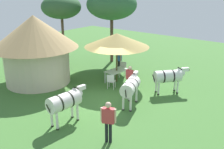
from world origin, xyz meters
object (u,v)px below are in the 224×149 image
object	(u,v)px
patio_chair_east_end	(123,68)
zebra_toward_hut	(168,76)
guest_beside_umbrella	(130,77)
acacia_tree_far_lawn	(61,7)
striped_lounge_chair	(59,99)
shade_umbrella	(117,40)
zebra_by_umbrella	(65,101)
thatched_hut	(36,45)
standing_watcher	(108,119)
zebra_nearest_camera	(131,86)
patio_dining_table	(117,72)
patio_chair_near_lawn	(111,80)
guest_behind_table	(119,58)
acacia_tree_left_background	(112,5)

from	to	relation	value
patio_chair_east_end	zebra_toward_hut	world-z (taller)	zebra_toward_hut
guest_beside_umbrella	acacia_tree_far_lawn	size ratio (longest dim) A/B	0.30
patio_chair_east_end	striped_lounge_chair	distance (m)	5.64
shade_umbrella	zebra_by_umbrella	xyz separation A→B (m)	(-5.53, -1.45, -1.61)
thatched_hut	zebra_by_umbrella	bearing A→B (deg)	-114.53
zebra_toward_hut	acacia_tree_far_lawn	xyz separation A→B (m)	(0.50, 9.33, 3.25)
standing_watcher	patio_chair_east_end	bearing A→B (deg)	97.12
patio_chair_east_end	zebra_nearest_camera	size ratio (longest dim) A/B	0.43
zebra_nearest_camera	acacia_tree_far_lawn	size ratio (longest dim) A/B	0.40
patio_dining_table	zebra_nearest_camera	xyz separation A→B (m)	(-2.29, -2.67, 0.39)
zebra_toward_hut	zebra_by_umbrella	bearing A→B (deg)	-67.76
patio_chair_east_end	standing_watcher	xyz separation A→B (m)	(-6.71, -4.30, 0.52)
shade_umbrella	zebra_by_umbrella	bearing A→B (deg)	-165.31
patio_chair_east_end	zebra_toward_hut	bearing A→B (deg)	148.71
acacia_tree_far_lawn	patio_chair_near_lawn	bearing A→B (deg)	-108.01
patio_dining_table	guest_behind_table	world-z (taller)	guest_behind_table
patio_chair_near_lawn	acacia_tree_far_lawn	world-z (taller)	acacia_tree_far_lawn
guest_beside_umbrella	acacia_tree_far_lawn	distance (m)	8.47
thatched_hut	patio_dining_table	bearing A→B (deg)	-50.12
acacia_tree_far_lawn	shade_umbrella	bearing A→B (deg)	-98.75
patio_chair_near_lawn	standing_watcher	xyz separation A→B (m)	(-4.31, -3.37, 0.52)
shade_umbrella	zebra_by_umbrella	distance (m)	5.94
acacia_tree_left_background	zebra_toward_hut	bearing A→B (deg)	-114.33
shade_umbrella	striped_lounge_chair	xyz separation A→B (m)	(-4.42, 0.33, -2.41)
patio_chair_east_end	patio_chair_near_lawn	bearing A→B (deg)	91.77
thatched_hut	patio_chair_east_end	world-z (taller)	thatched_hut
guest_beside_umbrella	striped_lounge_chair	xyz separation A→B (m)	(-3.54, 1.96, -0.68)
patio_chair_east_end	zebra_nearest_camera	distance (m)	4.70
thatched_hut	patio_dining_table	size ratio (longest dim) A/B	3.34
patio_dining_table	guest_behind_table	size ratio (longest dim) A/B	0.90
patio_chair_near_lawn	striped_lounge_chair	distance (m)	3.35
patio_dining_table	zebra_by_umbrella	xyz separation A→B (m)	(-5.53, -1.45, 0.40)
zebra_by_umbrella	zebra_nearest_camera	bearing A→B (deg)	73.50
patio_dining_table	standing_watcher	xyz separation A→B (m)	(-5.50, -3.87, 0.38)
standing_watcher	acacia_tree_left_background	distance (m)	11.72
zebra_by_umbrella	acacia_tree_left_background	distance (m)	10.49
patio_dining_table	striped_lounge_chair	xyz separation A→B (m)	(-4.42, 0.33, -0.40)
patio_dining_table	zebra_nearest_camera	world-z (taller)	zebra_nearest_camera
acacia_tree_far_lawn	patio_dining_table	bearing A→B (deg)	-98.75
patio_dining_table	acacia_tree_left_background	bearing A→B (deg)	42.82
striped_lounge_chair	guest_beside_umbrella	bearing A→B (deg)	-39.17
shade_umbrella	acacia_tree_left_background	size ratio (longest dim) A/B	0.71
shade_umbrella	guest_beside_umbrella	distance (m)	2.53
guest_behind_table	standing_watcher	size ratio (longest dim) A/B	1.00
patio_chair_near_lawn	striped_lounge_chair	xyz separation A→B (m)	(-3.23, 0.83, -0.26)
patio_chair_east_end	guest_beside_umbrella	size ratio (longest dim) A/B	0.58
acacia_tree_far_lawn	patio_chair_east_end	bearing A→B (deg)	-86.96
patio_dining_table	zebra_toward_hut	size ratio (longest dim) A/B	0.86
thatched_hut	zebra_nearest_camera	size ratio (longest dim) A/B	2.50
patio_dining_table	zebra_nearest_camera	distance (m)	3.54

